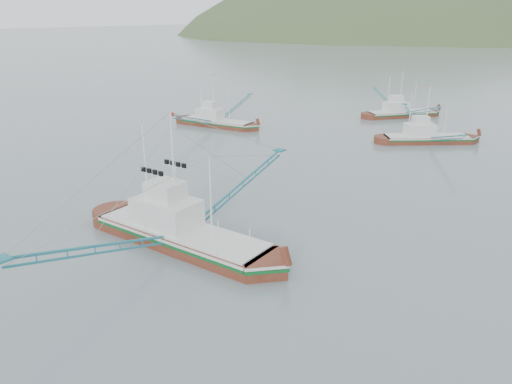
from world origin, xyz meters
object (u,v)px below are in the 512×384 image
Objects in this scene: bg_boat_extra at (401,106)px; bg_boat_left at (216,117)px; bg_boat_far at (427,130)px; main_boat at (179,225)px.

bg_boat_left is at bearing 179.41° from bg_boat_extra.
main_boat is at bearing -134.85° from bg_boat_far.
main_boat is 1.28× the size of bg_boat_left.
main_boat is 45.96m from bg_boat_left.
main_boat is 1.50× the size of bg_boat_extra.
bg_boat_far is 0.98× the size of bg_boat_extra.
bg_boat_left is (-29.69, 35.08, -0.09)m from main_boat.
bg_boat_left is at bearing 125.98° from main_boat.
bg_boat_extra is at bearing 93.73° from main_boat.
main_boat reaches higher than bg_boat_far.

